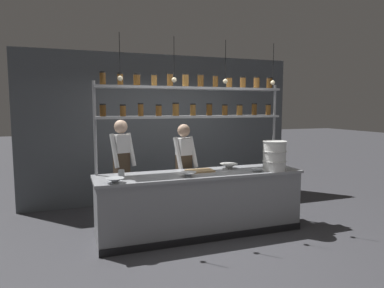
# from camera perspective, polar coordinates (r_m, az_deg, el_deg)

# --- Properties ---
(ground_plane) EXTENTS (40.00, 40.00, 0.00)m
(ground_plane) POSITION_cam_1_polar(r_m,az_deg,el_deg) (5.31, 1.41, -14.59)
(ground_plane) COLOR #3D3D42
(back_wall) EXTENTS (5.48, 0.12, 2.90)m
(back_wall) POSITION_cam_1_polar(r_m,az_deg,el_deg) (6.90, -4.68, 2.58)
(back_wall) COLOR #4C5156
(back_wall) RESTS_ON ground_plane
(prep_counter) EXTENTS (3.08, 0.76, 0.92)m
(prep_counter) POSITION_cam_1_polar(r_m,az_deg,el_deg) (5.16, 1.43, -9.82)
(prep_counter) COLOR gray
(prep_counter) RESTS_ON ground_plane
(spice_shelf_unit) EXTENTS (2.96, 0.28, 2.38)m
(spice_shelf_unit) POSITION_cam_1_polar(r_m,az_deg,el_deg) (5.27, 0.29, 6.61)
(spice_shelf_unit) COLOR #999BA0
(spice_shelf_unit) RESTS_ON ground_plane
(chef_left) EXTENTS (0.42, 0.35, 1.68)m
(chef_left) POSITION_cam_1_polar(r_m,az_deg,el_deg) (5.58, -11.63, -3.36)
(chef_left) COLOR black
(chef_left) RESTS_ON ground_plane
(chef_center) EXTENTS (0.40, 0.33, 1.61)m
(chef_center) POSITION_cam_1_polar(r_m,az_deg,el_deg) (5.56, -1.34, -3.78)
(chef_center) COLOR black
(chef_center) RESTS_ON ground_plane
(container_stack) EXTENTS (0.36, 0.36, 0.45)m
(container_stack) POSITION_cam_1_polar(r_m,az_deg,el_deg) (5.34, 13.58, -1.91)
(container_stack) COLOR white
(container_stack) RESTS_ON prep_counter
(cutting_board) EXTENTS (0.40, 0.26, 0.02)m
(cutting_board) POSITION_cam_1_polar(r_m,az_deg,el_deg) (5.14, 1.32, -4.48)
(cutting_board) COLOR #A88456
(cutting_board) RESTS_ON prep_counter
(prep_bowl_near_left) EXTENTS (0.18, 0.18, 0.05)m
(prep_bowl_near_left) POSITION_cam_1_polar(r_m,az_deg,el_deg) (5.22, 10.79, -4.29)
(prep_bowl_near_left) COLOR silver
(prep_bowl_near_left) RESTS_ON prep_counter
(prep_bowl_center_front) EXTENTS (0.24, 0.24, 0.07)m
(prep_bowl_center_front) POSITION_cam_1_polar(r_m,az_deg,el_deg) (4.48, -12.71, -5.95)
(prep_bowl_center_front) COLOR #B2B7BC
(prep_bowl_center_front) RESTS_ON prep_counter
(prep_bowl_center_back) EXTENTS (0.23, 0.23, 0.06)m
(prep_bowl_center_back) POSITION_cam_1_polar(r_m,az_deg,el_deg) (4.77, -0.60, -5.08)
(prep_bowl_center_back) COLOR silver
(prep_bowl_center_back) RESTS_ON prep_counter
(prep_bowl_near_right) EXTENTS (0.28, 0.28, 0.08)m
(prep_bowl_near_right) POSITION_cam_1_polar(r_m,az_deg,el_deg) (5.41, 6.16, -3.69)
(prep_bowl_near_right) COLOR silver
(prep_bowl_near_right) RESTS_ON prep_counter
(serving_cup_front) EXTENTS (0.08, 0.08, 0.10)m
(serving_cup_front) POSITION_cam_1_polar(r_m,az_deg,el_deg) (4.84, -11.69, -4.80)
(serving_cup_front) COLOR #B2B7BC
(serving_cup_front) RESTS_ON prep_counter
(pendant_light_row) EXTENTS (2.41, 0.07, 0.63)m
(pendant_light_row) POSITION_cam_1_polar(r_m,az_deg,el_deg) (4.98, 1.60, 10.85)
(pendant_light_row) COLOR black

